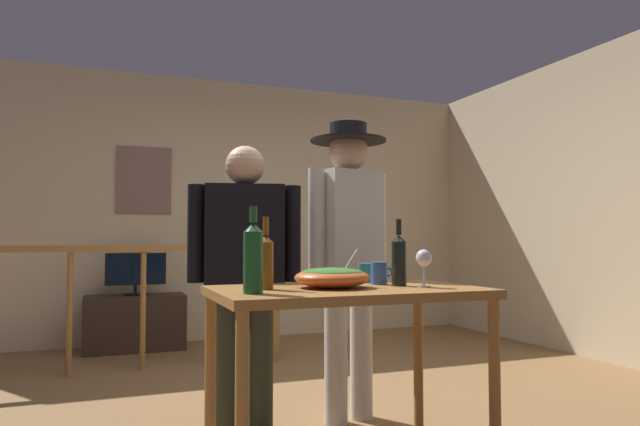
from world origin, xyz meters
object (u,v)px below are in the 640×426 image
salad_bowl (332,276)px  mug_blue (379,273)px  wine_bottle_dark (399,259)px  wine_bottle_green (253,257)px  stair_railing (167,288)px  serving_table (347,310)px  tv_console (135,323)px  flat_screen_tv (136,270)px  framed_picture (144,180)px  person_standing_left (245,263)px  mug_teal (366,273)px  person_standing_right (348,242)px  wine_bottle_amber (266,261)px  wine_glass (424,260)px

salad_bowl → mug_blue: salad_bowl is taller
wine_bottle_dark → wine_bottle_green: 0.73m
stair_railing → serving_table: bearing=-77.7°
tv_console → flat_screen_tv: flat_screen_tv is taller
framed_picture → person_standing_left: framed_picture is taller
stair_railing → mug_teal: 2.29m
tv_console → person_standing_right: person_standing_right is taller
mug_blue → stair_railing: bearing=107.8°
wine_bottle_green → wine_bottle_amber: wine_bottle_green is taller
flat_screen_tv → person_standing_left: size_ratio=0.35×
salad_bowl → wine_bottle_green: 0.43m
wine_bottle_amber → mug_teal: size_ratio=2.85×
wine_glass → mug_teal: bearing=107.6°
serving_table → person_standing_left: 0.75m
wine_bottle_green → salad_bowl: bearing=19.6°
wine_bottle_dark → mug_teal: 0.26m
flat_screen_tv → mug_blue: size_ratio=4.73×
stair_railing → wine_glass: size_ratio=16.25×
person_standing_left → flat_screen_tv: bearing=-68.0°
stair_railing → person_standing_right: size_ratio=1.62×
mug_teal → person_standing_left: (-0.51, 0.43, 0.04)m
flat_screen_tv → serving_table: (0.71, -3.24, -0.03)m
serving_table → person_standing_right: person_standing_right is taller
wine_bottle_green → person_standing_right: 1.11m
stair_railing → wine_bottle_dark: bearing=-72.1°
flat_screen_tv → salad_bowl: salad_bowl is taller
flat_screen_tv → wine_bottle_dark: size_ratio=1.76×
flat_screen_tv → mug_teal: size_ratio=4.95×
person_standing_left → person_standing_right: person_standing_right is taller
flat_screen_tv → serving_table: flat_screen_tv is taller
mug_blue → wine_bottle_green: bearing=-160.7°
wine_bottle_amber → wine_bottle_dark: bearing=-4.0°
tv_console → wine_bottle_amber: 3.33m
serving_table → person_standing_right: bearing=65.4°
framed_picture → flat_screen_tv: 0.93m
mug_teal → wine_bottle_green: bearing=-151.2°
wine_bottle_green → person_standing_right: size_ratio=0.20×
wine_bottle_amber → person_standing_left: 0.63m
mug_teal → wine_bottle_amber: bearing=-160.5°
wine_bottle_amber → salad_bowl: bearing=-4.6°
tv_console → mug_teal: 3.23m
framed_picture → person_standing_right: size_ratio=0.39×
salad_bowl → wine_glass: same height
wine_glass → mug_blue: size_ratio=1.48×
flat_screen_tv → wine_bottle_dark: bearing=-73.4°
salad_bowl → stair_railing: bearing=100.8°
salad_bowl → wine_bottle_dark: 0.33m
tv_console → mug_blue: 3.36m
wine_glass → wine_bottle_green: 0.78m
stair_railing → serving_table: (0.52, -2.40, 0.08)m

